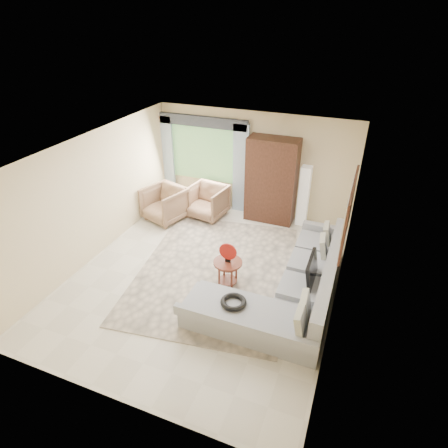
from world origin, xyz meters
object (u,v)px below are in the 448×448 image
at_px(tv_screen, 312,270).
at_px(floor_lamp, 304,196).
at_px(armchair_right, 207,202).
at_px(coffee_table, 228,273).
at_px(armoire, 272,181).
at_px(potted_plant, 162,197).
at_px(armchair_left, 165,204).
at_px(sectional_sofa, 293,290).

distance_m(tv_screen, floor_lamp, 2.90).
bearing_deg(armchair_right, coffee_table, -49.75).
xyz_separation_m(coffee_table, armoire, (0.03, 2.85, 0.76)).
distance_m(tv_screen, potted_plant, 4.94).
bearing_deg(armchair_right, floor_lamp, 20.73).
height_order(armchair_right, floor_lamp, floor_lamp).
height_order(coffee_table, floor_lamp, floor_lamp).
distance_m(armchair_left, floor_lamp, 3.42).
relative_size(tv_screen, armchair_left, 0.79).
bearing_deg(sectional_sofa, armchair_left, 152.51).
relative_size(coffee_table, armchair_right, 0.61).
distance_m(potted_plant, armoire, 2.98).
relative_size(armoire, floor_lamp, 1.40).
height_order(tv_screen, armoire, armoire).
distance_m(sectional_sofa, armchair_left, 4.14).
xyz_separation_m(tv_screen, potted_plant, (-4.35, 2.31, -0.43)).
relative_size(potted_plant, floor_lamp, 0.39).
height_order(coffee_table, armoire, armoire).
distance_m(armchair_left, potted_plant, 0.69).
bearing_deg(armchair_left, sectional_sofa, -9.48).
height_order(armchair_right, potted_plant, armchair_right).
relative_size(coffee_table, floor_lamp, 0.37).
bearing_deg(armchair_right, armoire, 24.77).
bearing_deg(tv_screen, coffee_table, -176.49).
bearing_deg(armchair_left, armchair_right, 48.45).
xyz_separation_m(coffee_table, floor_lamp, (0.83, 2.91, 0.46)).
xyz_separation_m(sectional_sofa, tv_screen, (0.27, 0.14, 0.44)).
distance_m(tv_screen, armoire, 3.16).
bearing_deg(potted_plant, armchair_right, -0.17).
bearing_deg(floor_lamp, coffee_table, -105.97).
bearing_deg(armoire, coffee_table, -90.65).
bearing_deg(potted_plant, tv_screen, -28.01).
distance_m(armchair_right, armoire, 1.71).
xyz_separation_m(armoire, floor_lamp, (0.80, 0.06, -0.30)).
relative_size(tv_screen, coffee_table, 1.35).
xyz_separation_m(coffee_table, armchair_right, (-1.49, 2.40, 0.12)).
distance_m(coffee_table, potted_plant, 3.70).
xyz_separation_m(armchair_left, armchair_right, (0.92, 0.54, -0.02)).
relative_size(armchair_right, floor_lamp, 0.60).
bearing_deg(armoire, floor_lamp, 4.29).
bearing_deg(floor_lamp, armchair_right, -167.68).
height_order(sectional_sofa, armchair_right, sectional_sofa).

